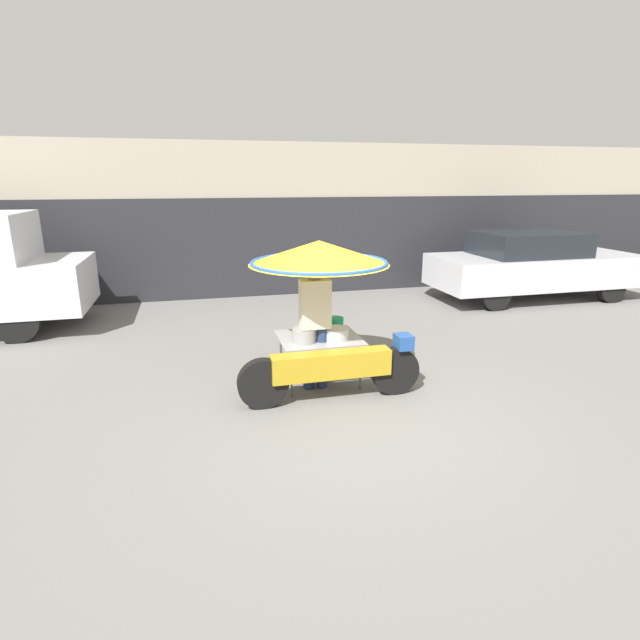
# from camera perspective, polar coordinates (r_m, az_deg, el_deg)

# --- Properties ---
(ground_plane) EXTENTS (36.00, 36.00, 0.00)m
(ground_plane) POSITION_cam_1_polar(r_m,az_deg,el_deg) (5.95, 4.19, -10.76)
(ground_plane) COLOR slate
(shopfront_building) EXTENTS (28.00, 2.06, 3.47)m
(shopfront_building) POSITION_cam_1_polar(r_m,az_deg,el_deg) (12.68, -6.56, 11.48)
(shopfront_building) COLOR #B2A893
(shopfront_building) RESTS_ON ground
(vendor_motorcycle_cart) EXTENTS (2.30, 1.80, 1.91)m
(vendor_motorcycle_cart) POSITION_cam_1_polar(r_m,az_deg,el_deg) (6.34, 0.15, 4.79)
(vendor_motorcycle_cart) COLOR black
(vendor_motorcycle_cart) RESTS_ON ground
(vendor_person) EXTENTS (0.38, 0.22, 1.67)m
(vendor_person) POSITION_cam_1_polar(r_m,az_deg,el_deg) (6.34, -0.57, 0.14)
(vendor_person) COLOR navy
(vendor_person) RESTS_ON ground
(parked_car) EXTENTS (4.70, 1.80, 1.53)m
(parked_car) POSITION_cam_1_polar(r_m,az_deg,el_deg) (12.38, 23.13, 5.86)
(parked_car) COLOR black
(parked_car) RESTS_ON ground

